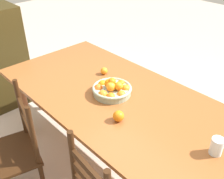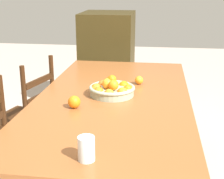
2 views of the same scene
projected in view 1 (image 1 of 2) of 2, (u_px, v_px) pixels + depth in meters
The scene contains 7 objects.
ground_plane at pixel (114, 161), 2.50m from camera, with size 12.00×12.00×0.00m, color #B9A697.
dining_table at pixel (114, 103), 2.13m from camera, with size 2.03×1.02×0.77m.
chair_by_cabinet at pixel (13, 152), 2.02m from camera, with size 0.53×0.53×0.94m.
fruit_bowl at pixel (112, 89), 2.06m from camera, with size 0.31×0.31×0.14m.
orange_loose_0 at pixel (104, 71), 2.33m from camera, with size 0.06×0.06×0.06m, color orange.
orange_loose_1 at pixel (118, 116), 1.78m from camera, with size 0.08×0.08×0.08m, color orange.
drinking_glass at pixel (216, 147), 1.52m from camera, with size 0.07×0.07×0.11m, color silver.
Camera 1 is at (-1.25, 1.20, 1.93)m, focal length 42.05 mm.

